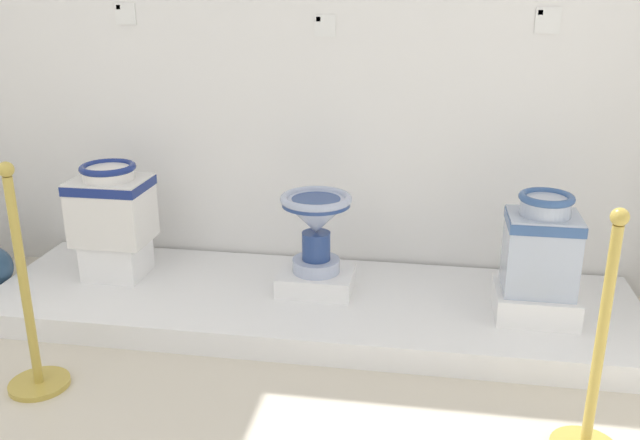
# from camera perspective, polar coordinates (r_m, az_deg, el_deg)

# --- Properties ---
(display_platform) EXTENTS (3.39, 1.00, 0.13)m
(display_platform) POSITION_cam_1_polar(r_m,az_deg,el_deg) (3.64, -0.76, -7.12)
(display_platform) COLOR white
(display_platform) RESTS_ON ground_plane
(plinth_block_leftmost) EXTENTS (0.31, 0.29, 0.21)m
(plinth_block_leftmost) POSITION_cam_1_polar(r_m,az_deg,el_deg) (3.97, -16.67, -3.04)
(plinth_block_leftmost) COLOR white
(plinth_block_leftmost) RESTS_ON display_platform
(antique_toilet_leftmost) EXTENTS (0.41, 0.33, 0.44)m
(antique_toilet_leftmost) POSITION_cam_1_polar(r_m,az_deg,el_deg) (3.87, -17.13, 1.44)
(antique_toilet_leftmost) COLOR white
(antique_toilet_leftmost) RESTS_ON plinth_block_leftmost
(plinth_block_slender_white) EXTENTS (0.39, 0.32, 0.11)m
(plinth_block_slender_white) POSITION_cam_1_polar(r_m,az_deg,el_deg) (3.65, -0.32, -5.08)
(plinth_block_slender_white) COLOR white
(plinth_block_slender_white) RESTS_ON display_platform
(antique_toilet_slender_white) EXTENTS (0.37, 0.37, 0.42)m
(antique_toilet_slender_white) POSITION_cam_1_polar(r_m,az_deg,el_deg) (3.52, -0.33, 0.02)
(antique_toilet_slender_white) COLOR #A9B5D2
(antique_toilet_slender_white) RESTS_ON plinth_block_slender_white
(plinth_block_rightmost) EXTENTS (0.39, 0.36, 0.14)m
(plinth_block_rightmost) POSITION_cam_1_polar(r_m,az_deg,el_deg) (3.53, 17.59, -6.59)
(plinth_block_rightmost) COLOR white
(plinth_block_rightmost) RESTS_ON display_platform
(antique_toilet_rightmost) EXTENTS (0.34, 0.29, 0.49)m
(antique_toilet_rightmost) POSITION_cam_1_polar(r_m,az_deg,el_deg) (3.41, 18.11, -1.82)
(antique_toilet_rightmost) COLOR #ACB8CE
(antique_toilet_rightmost) RESTS_ON plinth_block_rightmost
(info_placard_first) EXTENTS (0.12, 0.01, 0.12)m
(info_placard_first) POSITION_cam_1_polar(r_m,az_deg,el_deg) (4.11, -16.05, 16.33)
(info_placard_first) COLOR white
(info_placard_second) EXTENTS (0.12, 0.01, 0.11)m
(info_placard_second) POSITION_cam_1_polar(r_m,az_deg,el_deg) (3.78, 0.42, 16.02)
(info_placard_second) COLOR white
(info_placard_third) EXTENTS (0.12, 0.01, 0.13)m
(info_placard_third) POSITION_cam_1_polar(r_m,az_deg,el_deg) (3.78, 18.58, 15.62)
(info_placard_third) COLOR white
(stanchion_post_near_left) EXTENTS (0.26, 0.26, 1.02)m
(stanchion_post_near_left) POSITION_cam_1_polar(r_m,az_deg,el_deg) (3.18, -23.15, -8.15)
(stanchion_post_near_left) COLOR gold
(stanchion_post_near_left) RESTS_ON ground_plane
(stanchion_post_near_right) EXTENTS (0.26, 0.26, 0.97)m
(stanchion_post_near_right) POSITION_cam_1_polar(r_m,az_deg,el_deg) (2.75, 22.01, -12.84)
(stanchion_post_near_right) COLOR gold
(stanchion_post_near_right) RESTS_ON ground_plane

